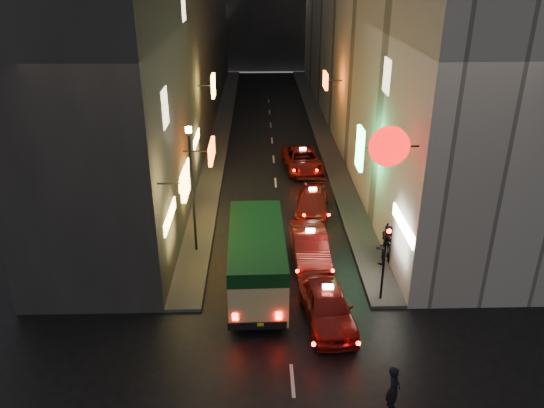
{
  "coord_description": "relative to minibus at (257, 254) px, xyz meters",
  "views": [
    {
      "loc": [
        -1.06,
        -9.97,
        13.01
      ],
      "look_at": [
        -0.47,
        13.0,
        2.56
      ],
      "focal_mm": 35.0,
      "sensor_mm": 36.0,
      "label": 1
    }
  ],
  "objects": [
    {
      "name": "taxi_far",
      "position": [
        3.13,
        14.73,
        -0.95
      ],
      "size": [
        2.66,
        5.43,
        1.84
      ],
      "color": "maroon",
      "rests_on": "ground"
    },
    {
      "name": "sidewalk_right",
      "position": [
        5.45,
        24.43,
        -1.71
      ],
      "size": [
        1.5,
        52.0,
        0.15
      ],
      "primitive_type": "cube",
      "color": "#413F3C",
      "rests_on": "ground"
    },
    {
      "name": "taxi_near",
      "position": [
        2.76,
        -2.28,
        -0.9
      ],
      "size": [
        2.82,
        5.75,
        1.94
      ],
      "color": "maroon",
      "rests_on": "ground"
    },
    {
      "name": "lamp_post",
      "position": [
        -3.0,
        3.43,
        1.94
      ],
      "size": [
        0.28,
        0.28,
        6.22
      ],
      "color": "black",
      "rests_on": "sidewalk_left"
    },
    {
      "name": "sidewalk_left",
      "position": [
        -3.05,
        24.43,
        -1.71
      ],
      "size": [
        1.5,
        52.0,
        0.15
      ],
      "primitive_type": "cube",
      "color": "#413F3C",
      "rests_on": "ground"
    },
    {
      "name": "traffic_light",
      "position": [
        5.2,
        -1.1,
        0.9
      ],
      "size": [
        0.26,
        0.43,
        3.5
      ],
      "color": "black",
      "rests_on": "sidewalk_right"
    },
    {
      "name": "pedestrian_crossing",
      "position": [
        4.28,
        -6.95,
        -0.82
      ],
      "size": [
        0.58,
        0.73,
        1.92
      ],
      "primitive_type": "imported",
      "rotation": [
        0.0,
        0.0,
        1.27
      ],
      "color": "black",
      "rests_on": "ground"
    },
    {
      "name": "building_left",
      "position": [
        -6.8,
        24.42,
        7.21
      ],
      "size": [
        7.58,
        52.0,
        18.0
      ],
      "color": "#383533",
      "rests_on": "ground"
    },
    {
      "name": "taxi_second",
      "position": [
        2.51,
        2.52,
        -0.92
      ],
      "size": [
        2.38,
        5.5,
        1.9
      ],
      "color": "maroon",
      "rests_on": "ground"
    },
    {
      "name": "minibus",
      "position": [
        0.0,
        0.0,
        0.0
      ],
      "size": [
        2.42,
        6.6,
        2.82
      ],
      "color": "#D4D284",
      "rests_on": "ground"
    },
    {
      "name": "building_right",
      "position": [
        9.2,
        24.42,
        7.22
      ],
      "size": [
        7.91,
        52.0,
        18.0
      ],
      "color": "beige",
      "rests_on": "ground"
    },
    {
      "name": "pedestrian_sidewalk",
      "position": [
        5.88,
        1.85,
        -0.68
      ],
      "size": [
        0.84,
        0.73,
        1.91
      ],
      "primitive_type": "imported",
      "rotation": [
        0.0,
        0.0,
        3.61
      ],
      "color": "black",
      "rests_on": "sidewalk_right"
    },
    {
      "name": "taxi_third",
      "position": [
        3.17,
        8.01,
        -1.03
      ],
      "size": [
        2.6,
        4.95,
        1.67
      ],
      "color": "maroon",
      "rests_on": "ground"
    }
  ]
}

